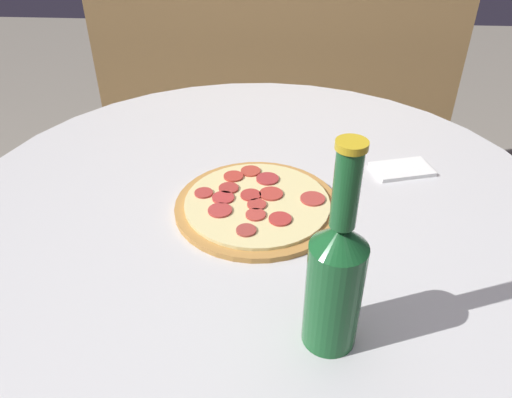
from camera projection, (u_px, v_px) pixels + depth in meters
name	position (u px, v px, depth m)	size (l,w,h in m)	color
table	(258.00, 269.00, 1.00)	(1.09, 1.09, 0.78)	silver
fence_panel	(276.00, 4.00, 1.59)	(1.25, 0.04, 1.79)	olive
pizza	(256.00, 204.00, 0.87)	(0.29, 0.29, 0.02)	#B77F3D
beer_bottle	(335.00, 278.00, 0.58)	(0.07, 0.07, 0.28)	#195628
napkin	(402.00, 169.00, 0.97)	(0.13, 0.10, 0.01)	white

